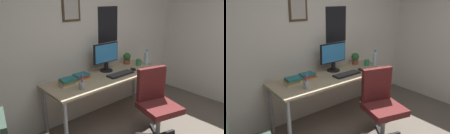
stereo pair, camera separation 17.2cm
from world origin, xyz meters
The scene contains 12 objects.
wall_back centered at (0.00, 2.15, 1.30)m, with size 4.40×0.10×2.60m.
desk centered at (0.18, 1.74, 0.66)m, with size 1.87×0.65×0.74m.
office_chair centered at (0.39, 1.01, 0.53)m, with size 0.58×0.59×0.95m.
monitor centered at (0.30, 1.91, 0.97)m, with size 0.46×0.20×0.43m.
keyboard centered at (0.34, 1.63, 0.75)m, with size 0.43×0.15×0.03m.
computer_mouse centered at (0.64, 1.65, 0.75)m, with size 0.06×0.11×0.04m.
water_bottle centered at (1.04, 1.72, 0.84)m, with size 0.07×0.07×0.25m.
coffee_mug_near centered at (0.91, 1.78, 0.79)m, with size 0.12×0.08×0.10m.
potted_plant centered at (0.82, 1.97, 0.84)m, with size 0.13×0.13×0.20m.
pen_cup centered at (-0.39, 1.56, 0.79)m, with size 0.07×0.07×0.20m.
book_stack_left centered at (-0.45, 1.79, 0.78)m, with size 0.20×0.16×0.09m.
book_stack_right centered at (-0.18, 1.89, 0.77)m, with size 0.22×0.18×0.06m.
Camera 2 is at (-1.66, -0.67, 1.82)m, focal length 35.35 mm.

